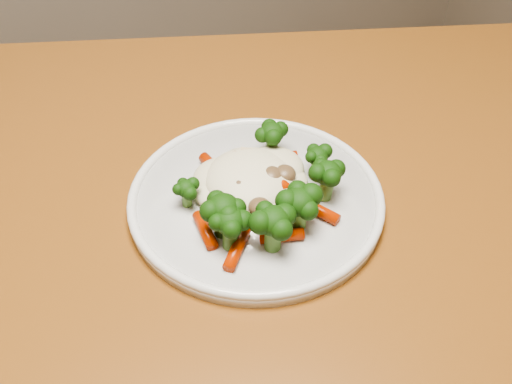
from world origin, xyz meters
TOP-DOWN VIEW (x-y plane):
  - dining_table at (0.26, 0.09)m, footprint 1.41×1.15m
  - plate at (0.17, 0.17)m, footprint 0.26×0.26m
  - meal at (0.17, 0.16)m, footprint 0.18×0.17m

SIDE VIEW (x-z plane):
  - dining_table at x=0.26m, z-range 0.28..1.03m
  - plate at x=0.17m, z-range 0.75..0.76m
  - meal at x=0.17m, z-range 0.76..0.81m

